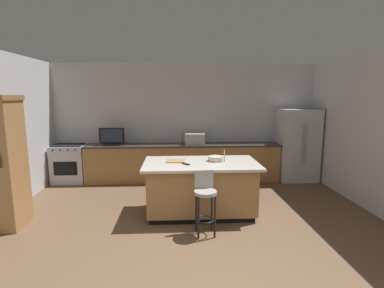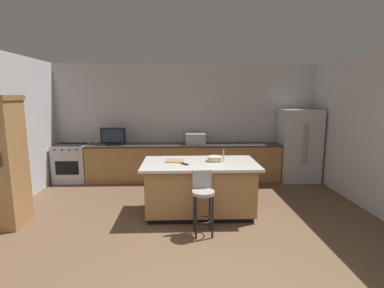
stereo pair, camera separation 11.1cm
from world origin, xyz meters
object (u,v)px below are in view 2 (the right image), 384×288
(range_oven, at_px, (72,163))
(microwave, at_px, (196,139))
(refrigerator, at_px, (298,145))
(tv_monitor, at_px, (113,137))
(tv_remote, at_px, (185,164))
(fruit_bowl, at_px, (215,159))
(cutting_board, at_px, (175,161))
(kitchen_island, at_px, (200,188))
(bar_stool_center, at_px, (203,197))
(cabinet_tower, at_px, (2,160))

(range_oven, bearing_deg, microwave, 0.02)
(refrigerator, bearing_deg, microwave, 178.24)
(tv_monitor, bearing_deg, range_oven, 177.24)
(tv_remote, bearing_deg, range_oven, 102.88)
(fruit_bowl, xyz_separation_m, cutting_board, (-0.71, 0.01, -0.03))
(kitchen_island, height_order, refrigerator, refrigerator)
(bar_stool_center, relative_size, tv_remote, 5.72)
(fruit_bowl, bearing_deg, range_oven, 148.54)
(tv_monitor, height_order, bar_stool_center, tv_monitor)
(kitchen_island, height_order, bar_stool_center, bar_stool_center)
(microwave, xyz_separation_m, fruit_bowl, (0.24, -2.01, -0.06))
(refrigerator, xyz_separation_m, fruit_bowl, (-2.31, -1.93, 0.10))
(kitchen_island, xyz_separation_m, tv_remote, (-0.27, -0.15, 0.47))
(refrigerator, xyz_separation_m, cutting_board, (-3.01, -1.92, 0.07))
(tv_monitor, xyz_separation_m, fruit_bowl, (2.23, -1.96, -0.12))
(kitchen_island, distance_m, microwave, 2.17)
(cabinet_tower, height_order, tv_monitor, cabinet_tower)
(refrigerator, bearing_deg, cutting_board, -147.51)
(refrigerator, distance_m, range_oven, 5.61)
(cutting_board, bearing_deg, tv_remote, -55.29)
(cutting_board, bearing_deg, fruit_bowl, -1.19)
(cutting_board, bearing_deg, tv_monitor, 128.13)
(bar_stool_center, bearing_deg, fruit_bowl, 68.82)
(microwave, height_order, tv_remote, microwave)
(cabinet_tower, relative_size, microwave, 4.38)
(kitchen_island, relative_size, fruit_bowl, 7.69)
(tv_monitor, xyz_separation_m, bar_stool_center, (1.96, -2.82, -0.52))
(tv_monitor, bearing_deg, kitchen_island, -46.08)
(cabinet_tower, distance_m, bar_stool_center, 3.22)
(bar_stool_center, bearing_deg, cabinet_tower, 168.55)
(range_oven, xyz_separation_m, cutting_board, (2.58, -2.00, 0.49))
(tv_monitor, bearing_deg, fruit_bowl, -41.25)
(refrigerator, relative_size, cutting_board, 5.36)
(refrigerator, xyz_separation_m, microwave, (-2.55, 0.08, 0.16))
(range_oven, height_order, microwave, microwave)
(range_oven, relative_size, tv_monitor, 1.58)
(refrigerator, relative_size, range_oven, 1.90)
(fruit_bowl, bearing_deg, microwave, 96.81)
(kitchen_island, xyz_separation_m, range_oven, (-3.02, 2.09, -0.02))
(tv_monitor, relative_size, cutting_board, 1.79)
(cutting_board, bearing_deg, microwave, 76.82)
(refrigerator, height_order, microwave, refrigerator)
(refrigerator, height_order, cutting_board, refrigerator)
(cabinet_tower, height_order, cutting_board, cabinet_tower)
(kitchen_island, height_order, cutting_board, cutting_board)
(bar_stool_center, bearing_deg, refrigerator, 43.61)
(refrigerator, distance_m, cabinet_tower, 6.20)
(range_oven, distance_m, cabinet_tower, 2.53)
(range_oven, distance_m, fruit_bowl, 3.89)
(refrigerator, bearing_deg, cabinet_tower, -157.57)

